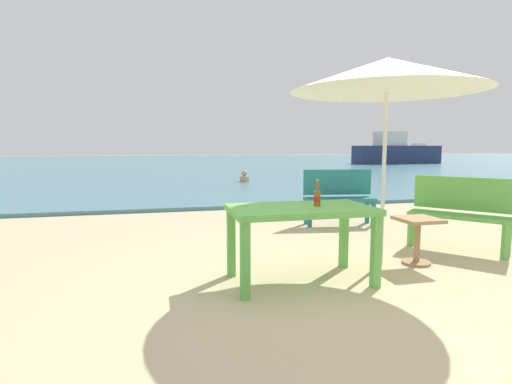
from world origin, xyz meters
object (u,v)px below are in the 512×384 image
Objects in this scene: patio_umbrella at (387,75)px; swimmer_person at (244,177)px; boat_fishing_trawler at (395,152)px; boat_barge at (421,152)px; picnic_table_green at (301,218)px; bench_green_left at (460,208)px; bench_teal_center at (339,193)px; beer_bottle_amber at (317,197)px; side_table_wood at (417,234)px.

swimmer_person is at bearing 86.46° from patio_umbrella.
patio_umbrella is 0.36× the size of boat_fishing_trawler.
picnic_table_green is at bearing -127.64° from boat_barge.
patio_umbrella reaches higher than bench_green_left.
boat_barge reaches higher than picnic_table_green.
boat_fishing_trawler is (14.26, 20.21, 0.38)m from bench_teal_center.
picnic_table_green is 5.28× the size of beer_bottle_amber.
beer_bottle_amber is 27.78m from boat_fishing_trawler.
boat_barge is at bearing 53.23° from patio_umbrella.
bench_teal_center is 0.19× the size of boat_fishing_trawler.
picnic_table_green is 3.13m from bench_teal_center.
bench_teal_center is (1.68, 2.65, -0.11)m from picnic_table_green.
boat_barge is (25.71, 35.84, 0.11)m from bench_green_left.
beer_bottle_amber is 2.43m from bench_green_left.
picnic_table_green is 0.26m from beer_bottle_amber.
patio_umbrella is 1.98× the size of bench_green_left.
boat_fishing_trawler is at bearing -131.83° from boat_barge.
bench_green_left is 44.10m from boat_barge.
boat_barge is (28.01, 36.55, -0.20)m from beer_bottle_amber.
bench_teal_center is at bearing -128.02° from boat_barge.
picnic_table_green is at bearing -122.35° from bench_teal_center.
picnic_table_green is 0.32× the size of boat_barge.
boat_fishing_trawler is at bearing 55.12° from picnic_table_green.
side_table_wood is 26.83m from boat_fishing_trawler.
boat_barge reaches higher than bench_green_left.
boat_barge is (28.18, 36.54, 0.00)m from picnic_table_green.
bench_green_left is at bearing 16.80° from patio_umbrella.
patio_umbrella is 27.05m from boat_fishing_trawler.
boat_fishing_trawler is at bearing 56.65° from patio_umbrella.
boat_fishing_trawler is (14.23, 12.44, 0.68)m from swimmer_person.
bench_green_left is 2.83× the size of swimmer_person.
bench_green_left reaches higher than side_table_wood.
patio_umbrella is (0.91, 0.29, 1.26)m from beer_bottle_amber.
beer_bottle_amber is at bearing -124.58° from boat_fishing_trawler.
boat_fishing_trawler is at bearing 54.81° from bench_teal_center.
side_table_wood reaches higher than swimmer_person.
picnic_table_green is at bearing -99.29° from swimmer_person.
patio_umbrella is at bearing -123.35° from boat_fishing_trawler.
bench_teal_center and bench_green_left have the same top height.
side_table_wood is at bearing -154.23° from bench_green_left.
bench_green_left is 0.26× the size of boat_barge.
beer_bottle_amber is 3.07m from bench_teal_center.
picnic_table_green is 2.57m from bench_green_left.
beer_bottle_amber is 46.05m from boat_barge.
boat_barge is 0.68× the size of boat_fishing_trawler.
beer_bottle_amber is at bearing -3.35° from picnic_table_green.
bench_teal_center is 2.10m from bench_green_left.
bench_teal_center is 1.07× the size of bench_green_left.
beer_bottle_amber is 1.46m from side_table_wood.
patio_umbrella reaches higher than beer_bottle_amber.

